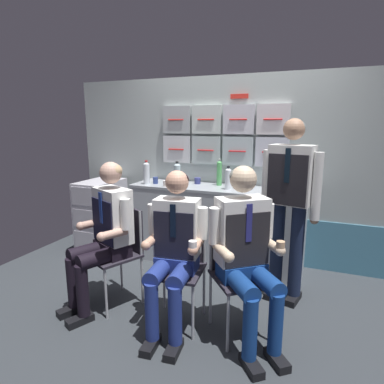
% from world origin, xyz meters
% --- Properties ---
extents(ground, '(4.80, 4.80, 0.04)m').
position_xyz_m(ground, '(0.00, 0.00, -0.02)').
color(ground, '#2E3337').
extents(galley_bulkhead, '(4.20, 0.14, 2.15)m').
position_xyz_m(galley_bulkhead, '(-0.01, 1.37, 1.08)').
color(galley_bulkhead, '#A7B2AF').
rests_on(galley_bulkhead, ground).
extents(galley_counter, '(1.99, 0.53, 0.91)m').
position_xyz_m(galley_counter, '(-0.12, 1.09, 0.45)').
color(galley_counter, '#A4ABB2').
rests_on(galley_counter, ground).
extents(service_trolley, '(0.40, 0.65, 0.90)m').
position_xyz_m(service_trolley, '(-1.63, 0.97, 0.48)').
color(service_trolley, black).
rests_on(service_trolley, ground).
extents(folding_chair_left, '(0.53, 0.53, 0.87)m').
position_xyz_m(folding_chair_left, '(-0.66, -0.01, 0.54)').
color(folding_chair_left, '#A8AAAF').
rests_on(folding_chair_left, ground).
extents(crew_member_left, '(0.57, 0.69, 1.29)m').
position_xyz_m(crew_member_left, '(-0.73, -0.16, 0.72)').
color(crew_member_left, black).
rests_on(crew_member_left, ground).
extents(folding_chair_right, '(0.44, 0.45, 0.87)m').
position_xyz_m(folding_chair_right, '(-0.06, -0.07, 0.54)').
color(folding_chair_right, '#A8AAAF').
rests_on(folding_chair_right, ground).
extents(crew_member_right, '(0.48, 0.62, 1.26)m').
position_xyz_m(crew_member_right, '(-0.04, -0.23, 0.70)').
color(crew_member_right, black).
rests_on(crew_member_right, ground).
extents(folding_chair_near_trolley, '(0.56, 0.56, 0.87)m').
position_xyz_m(folding_chair_near_trolley, '(0.40, -0.03, 0.54)').
color(folding_chair_near_trolley, '#A8AAAF').
rests_on(folding_chair_near_trolley, ground).
extents(crew_member_near_trolley, '(0.65, 0.69, 1.31)m').
position_xyz_m(crew_member_near_trolley, '(0.50, -0.15, 0.73)').
color(crew_member_near_trolley, black).
rests_on(crew_member_near_trolley, ground).
extents(crew_member_standing, '(0.52, 0.32, 1.65)m').
position_xyz_m(crew_member_standing, '(0.72, 0.57, 0.98)').
color(crew_member_standing, black).
rests_on(crew_member_standing, ground).
extents(sparkling_bottle_green, '(0.07, 0.07, 0.25)m').
position_xyz_m(sparkling_bottle_green, '(0.03, 1.00, 1.03)').
color(sparkling_bottle_green, silver).
rests_on(sparkling_bottle_green, galley_counter).
extents(water_bottle_clear, '(0.07, 0.07, 0.28)m').
position_xyz_m(water_bottle_clear, '(-0.94, 0.96, 1.04)').
color(water_bottle_clear, silver).
rests_on(water_bottle_clear, galley_counter).
extents(water_bottle_tall, '(0.08, 0.08, 0.29)m').
position_xyz_m(water_bottle_tall, '(-0.54, 0.93, 1.05)').
color(water_bottle_tall, silver).
rests_on(water_bottle_tall, galley_counter).
extents(water_bottle_blue_cap, '(0.06, 0.06, 0.31)m').
position_xyz_m(water_bottle_blue_cap, '(-0.13, 1.20, 1.05)').
color(water_bottle_blue_cap, '#4FA458').
rests_on(water_bottle_blue_cap, galley_counter).
extents(paper_cup_blue, '(0.07, 0.07, 0.07)m').
position_xyz_m(paper_cup_blue, '(-0.39, 1.20, 0.95)').
color(paper_cup_blue, navy).
rests_on(paper_cup_blue, galley_counter).
extents(coffee_cup_spare, '(0.06, 0.06, 0.06)m').
position_xyz_m(coffee_cup_spare, '(-0.67, 0.91, 0.94)').
color(coffee_cup_spare, silver).
rests_on(coffee_cup_spare, galley_counter).
extents(paper_cup_tan, '(0.06, 0.06, 0.08)m').
position_xyz_m(paper_cup_tan, '(-0.86, 1.02, 0.95)').
color(paper_cup_tan, navy).
rests_on(paper_cup_tan, galley_counter).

